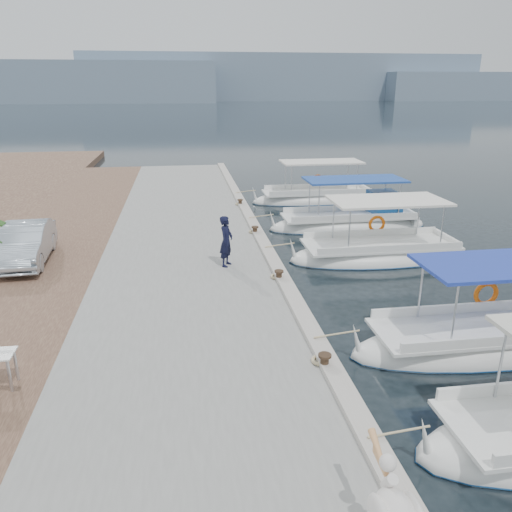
{
  "coord_description": "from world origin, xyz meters",
  "views": [
    {
      "loc": [
        -3.11,
        -12.31,
        6.13
      ],
      "look_at": [
        -1.0,
        1.86,
        1.2
      ],
      "focal_mm": 35.0,
      "sensor_mm": 36.0,
      "label": 1
    }
  ],
  "objects": [
    {
      "name": "fishing_caique_e",
      "position": [
        4.21,
        13.99,
        0.12
      ],
      "size": [
        7.24,
        2.18,
        2.83
      ],
      "color": "white",
      "rests_on": "ground"
    },
    {
      "name": "fishing_caique_d",
      "position": [
        4.32,
        8.59,
        0.19
      ],
      "size": [
        7.25,
        2.19,
        2.83
      ],
      "color": "white",
      "rests_on": "ground"
    },
    {
      "name": "distant_hills",
      "position": [
        29.61,
        201.49,
        7.61
      ],
      "size": [
        330.0,
        60.0,
        18.0
      ],
      "color": "slate",
      "rests_on": "ground"
    },
    {
      "name": "concrete_quay",
      "position": [
        -3.0,
        5.0,
        0.25
      ],
      "size": [
        6.0,
        40.0,
        0.5
      ],
      "primitive_type": "cube",
      "color": "gray",
      "rests_on": "ground"
    },
    {
      "name": "cobblestone_strip",
      "position": [
        -8.0,
        5.0,
        0.25
      ],
      "size": [
        4.0,
        40.0,
        0.5
      ],
      "primitive_type": "cube",
      "color": "brown",
      "rests_on": "ground"
    },
    {
      "name": "fishing_caique_c",
      "position": [
        4.01,
        4.38,
        0.12
      ],
      "size": [
        6.85,
        2.49,
        2.83
      ],
      "color": "white",
      "rests_on": "ground"
    },
    {
      "name": "mooring_bollards",
      "position": [
        -0.35,
        1.5,
        0.69
      ],
      "size": [
        0.28,
        20.28,
        0.33
      ],
      "color": "black",
      "rests_on": "concrete_quay"
    },
    {
      "name": "ground",
      "position": [
        0.0,
        0.0,
        0.0
      ],
      "size": [
        400.0,
        400.0,
        0.0
      ],
      "primitive_type": "plane",
      "color": "black",
      "rests_on": "ground"
    },
    {
      "name": "fishing_caique_b",
      "position": [
        4.25,
        -2.44,
        0.12
      ],
      "size": [
        7.33,
        2.17,
        2.83
      ],
      "color": "white",
      "rests_on": "ground"
    },
    {
      "name": "fisherman",
      "position": [
        -1.79,
        3.07,
        1.33
      ],
      "size": [
        0.62,
        0.72,
        1.67
      ],
      "primitive_type": "imported",
      "rotation": [
        0.0,
        0.0,
        1.12
      ],
      "color": "black",
      "rests_on": "concrete_quay"
    },
    {
      "name": "parked_car",
      "position": [
        -8.36,
        4.42,
        1.15
      ],
      "size": [
        1.62,
        4.0,
        1.29
      ],
      "primitive_type": "imported",
      "rotation": [
        0.0,
        0.0,
        0.06
      ],
      "color": "#ABB7C3",
      "rests_on": "cobblestone_strip"
    },
    {
      "name": "folding_table",
      "position": [
        -6.77,
        -3.22,
        1.02
      ],
      "size": [
        0.55,
        0.55,
        0.73
      ],
      "color": "silver",
      "rests_on": "cobblestone_strip"
    },
    {
      "name": "quay_curb",
      "position": [
        -0.22,
        5.0,
        0.56
      ],
      "size": [
        0.44,
        40.0,
        0.12
      ],
      "primitive_type": "cube",
      "color": "#ADA59A",
      "rests_on": "concrete_quay"
    }
  ]
}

